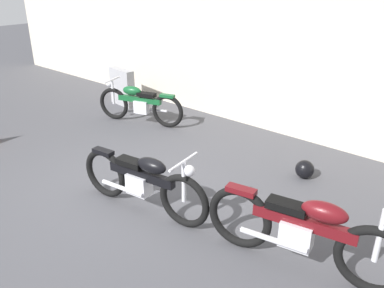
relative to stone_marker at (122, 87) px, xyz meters
The scene contains 7 objects.
ground_plane 4.21m from the stone_marker, 38.76° to the right, with size 40.00×40.00×0.00m, color #47474C.
building_wall 3.64m from the stone_marker, 16.93° to the left, with size 18.00×0.30×3.40m, color beige.
stone_marker is the anchor object (origin of this frame).
helmet 5.02m from the stone_marker, ahead, with size 0.29×0.29×0.29m, color black.
motorcycle_green 1.36m from the stone_marker, 24.92° to the right, with size 1.90×0.82×0.89m.
motorcycle_black 4.69m from the stone_marker, 36.49° to the right, with size 2.05×0.61×0.92m.
motorcycle_maroon 6.37m from the stone_marker, 22.53° to the right, with size 2.19×0.71×0.99m.
Camera 1 is at (3.97, -3.16, 2.98)m, focal length 36.87 mm.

